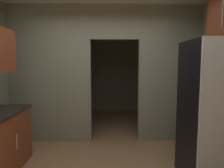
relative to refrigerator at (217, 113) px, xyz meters
The scene contains 3 objects.
kitchen_partition 2.17m from the refrigerator, 136.24° to the left, with size 3.80×0.12×2.70m.
adjoining_room_shell 3.63m from the refrigerator, 114.23° to the left, with size 3.80×2.61×2.70m.
refrigerator is the anchor object (origin of this frame).
Camera 1 is at (0.06, -2.26, 1.56)m, focal length 31.76 mm.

